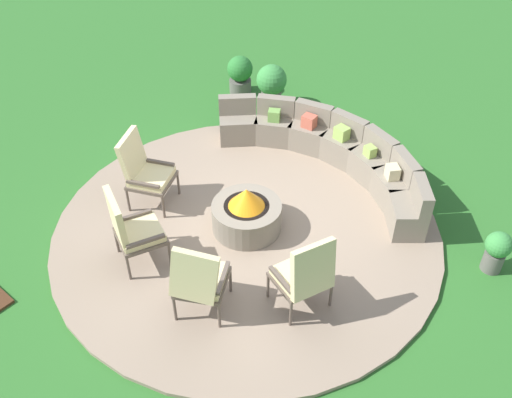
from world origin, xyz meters
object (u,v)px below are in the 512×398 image
(lounge_chair_front_left, at_px, (144,170))
(lounge_chair_front_right, at_px, (131,228))
(curved_stone_bench, at_px, (331,152))
(lounge_chair_back_left, at_px, (199,279))
(lounge_chair_back_right, at_px, (305,274))
(potted_plant_1, at_px, (272,84))
(potted_plant_0, at_px, (497,250))
(potted_plant_2, at_px, (240,73))
(fire_pit, at_px, (247,213))

(lounge_chair_front_left, distance_m, lounge_chair_front_right, 1.23)
(curved_stone_bench, height_order, lounge_chair_front_right, lounge_chair_front_right)
(lounge_chair_back_left, relative_size, lounge_chair_back_right, 1.04)
(lounge_chair_front_right, height_order, potted_plant_1, lounge_chair_front_right)
(potted_plant_1, bearing_deg, potted_plant_0, -15.99)
(curved_stone_bench, relative_size, lounge_chair_back_left, 3.44)
(curved_stone_bench, bearing_deg, potted_plant_2, 160.28)
(lounge_chair_back_right, bearing_deg, lounge_chair_front_right, 129.73)
(potted_plant_0, bearing_deg, lounge_chair_front_left, -155.55)
(lounge_chair_back_right, xyz_separation_m, potted_plant_1, (-3.33, 3.51, -0.17))
(potted_plant_0, xyz_separation_m, potted_plant_2, (-5.60, 1.40, 0.06))
(lounge_chair_back_right, height_order, potted_plant_1, lounge_chair_back_right)
(fire_pit, xyz_separation_m, potted_plant_0, (2.92, 1.51, 0.02))
(lounge_chair_front_right, bearing_deg, curved_stone_bench, 100.38)
(fire_pit, distance_m, lounge_chair_back_left, 1.60)
(lounge_chair_front_left, relative_size, potted_plant_2, 1.54)
(lounge_chair_front_left, distance_m, potted_plant_0, 4.86)
(lounge_chair_back_right, height_order, potted_plant_0, lounge_chair_back_right)
(fire_pit, distance_m, curved_stone_bench, 1.91)
(potted_plant_2, bearing_deg, fire_pit, -47.33)
(lounge_chair_back_left, height_order, potted_plant_1, lounge_chair_back_left)
(potted_plant_2, bearing_deg, curved_stone_bench, -19.72)
(lounge_chair_back_right, height_order, potted_plant_2, lounge_chair_back_right)
(curved_stone_bench, xyz_separation_m, lounge_chair_back_left, (0.47, -3.38, 0.27))
(lounge_chair_front_left, height_order, lounge_chair_front_right, lounge_chair_front_right)
(lounge_chair_front_left, relative_size, potted_plant_0, 1.86)
(lounge_chair_front_left, xyz_separation_m, lounge_chair_back_right, (2.93, -0.12, -0.00))
(curved_stone_bench, bearing_deg, potted_plant_0, -8.12)
(curved_stone_bench, height_order, lounge_chair_front_left, lounge_chair_front_left)
(potted_plant_1, bearing_deg, curved_stone_bench, -26.17)
(fire_pit, height_order, potted_plant_1, potted_plant_1)
(lounge_chair_front_left, bearing_deg, curved_stone_bench, 122.64)
(potted_plant_0, bearing_deg, lounge_chair_back_right, -124.88)
(lounge_chair_front_right, bearing_deg, potted_plant_2, 138.22)
(fire_pit, xyz_separation_m, potted_plant_2, (-2.68, 2.90, 0.08))
(potted_plant_0, relative_size, potted_plant_1, 0.75)
(lounge_chair_front_left, bearing_deg, lounge_chair_front_right, 17.26)
(lounge_chair_front_right, bearing_deg, lounge_chair_back_left, 21.05)
(potted_plant_0, bearing_deg, curved_stone_bench, 171.88)
(lounge_chair_back_right, relative_size, potted_plant_2, 1.51)
(fire_pit, bearing_deg, lounge_chair_back_left, -69.21)
(curved_stone_bench, height_order, potted_plant_2, curved_stone_bench)
(lounge_chair_front_left, xyz_separation_m, potted_plant_0, (4.41, 2.01, -0.29))
(lounge_chair_front_right, xyz_separation_m, potted_plant_1, (-1.22, 4.31, -0.18))
(lounge_chair_front_right, height_order, lounge_chair_back_left, lounge_chair_front_right)
(lounge_chair_back_left, bearing_deg, curved_stone_bench, 69.10)
(lounge_chair_front_left, distance_m, lounge_chair_back_left, 2.27)
(curved_stone_bench, relative_size, lounge_chair_back_right, 3.59)
(lounge_chair_front_left, xyz_separation_m, lounge_chair_back_left, (2.05, -0.97, 0.00))
(lounge_chair_front_right, bearing_deg, fire_pit, 87.79)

